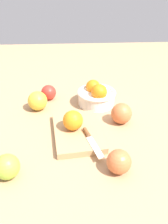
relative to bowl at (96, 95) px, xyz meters
name	(u,v)px	position (x,y,z in m)	size (l,w,h in m)	color
ground_plane	(71,125)	(0.16, -0.11, -0.04)	(2.40, 2.40, 0.00)	tan
bowl	(96,95)	(0.00, 0.00, 0.00)	(0.17, 0.17, 0.11)	white
cutting_board	(77,132)	(0.23, -0.09, -0.03)	(0.25, 0.16, 0.02)	tan
orange_on_board	(72,120)	(0.22, -0.11, 0.02)	(0.07, 0.07, 0.07)	orange
knife	(89,138)	(0.29, -0.05, -0.02)	(0.15, 0.06, 0.01)	silver
apple_front_left	(48,92)	(-0.06, -0.21, -0.01)	(0.07, 0.07, 0.07)	red
apple_front_right	(6,167)	(0.41, -0.30, -0.01)	(0.07, 0.07, 0.07)	#8EB738
apple_back_center	(121,113)	(0.15, 0.08, 0.00)	(0.08, 0.08, 0.08)	#CC6638
apple_back_right	(118,162)	(0.41, 0.02, -0.01)	(0.07, 0.07, 0.07)	#CC6638
apple_front_left_2	(37,101)	(0.03, -0.25, 0.00)	(0.08, 0.08, 0.08)	gold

